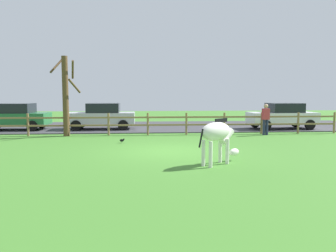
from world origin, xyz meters
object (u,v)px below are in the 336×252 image
Objects in this scene: crow_on_grass at (122,140)px; visitor_near_fence at (266,118)px; parked_car_green at (14,116)px; bare_tree at (66,94)px; zebra at (218,135)px; parked_car_silver at (102,116)px; parked_car_white at (282,116)px.

crow_on_grass is 7.77m from visitor_near_fence.
crow_on_grass is 8.71m from parked_car_green.
bare_tree is 4.50m from crow_on_grass.
bare_tree is 2.51× the size of visitor_near_fence.
bare_tree is at bearing 129.78° from zebra.
visitor_near_fence reaches higher than parked_car_silver.
parked_car_silver is 5.11m from parked_car_green.
bare_tree reaches higher than parked_car_white.
zebra is 0.40× the size of parked_car_white.
zebra is 5.76m from crow_on_grass.
zebra is at bearing -50.22° from bare_tree.
parked_car_white reaches higher than zebra.
zebra is 0.98× the size of visitor_near_fence.
parked_car_white is at bearing -3.36° from parked_car_silver.
parked_car_silver is at bearing 63.79° from bare_tree.
bare_tree is at bearing -38.03° from parked_car_green.
visitor_near_fence is (7.36, 2.36, 0.78)m from crow_on_grass.
parked_car_green is (-6.66, 5.57, 0.72)m from crow_on_grass.
zebra is at bearing -65.38° from parked_car_silver.
parked_car_silver and parked_car_green have the same top height.
parked_car_green is at bearing 140.10° from crow_on_grass.
visitor_near_fence is at bearing 59.55° from zebra.
visitor_near_fence is (8.91, -3.25, 0.06)m from parked_car_silver.
bare_tree reaches higher than parked_car_silver.
visitor_near_fence is at bearing -12.87° from parked_car_green.
zebra is 11.38m from parked_car_silver.
crow_on_grass is 0.13× the size of visitor_near_fence.
parked_car_white is at bearing -2.11° from parked_car_green.
visitor_near_fence is at bearing -1.84° from bare_tree.
bare_tree is 2.56× the size of zebra.
crow_on_grass is at bearing -152.07° from parked_car_white.
crow_on_grass is at bearing -74.59° from parked_car_silver.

